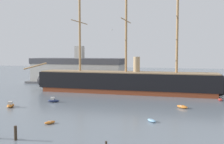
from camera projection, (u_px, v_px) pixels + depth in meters
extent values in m
cube|color=brown|center=(126.00, 91.00, 84.05)|extent=(54.16, 8.15, 1.41)
cube|color=black|center=(126.00, 81.00, 83.81)|extent=(56.42, 8.49, 5.04)
ellipsoid|color=black|center=(52.00, 81.00, 90.69)|extent=(10.16, 7.62, 6.45)
ellipsoid|color=black|center=(213.00, 85.00, 77.04)|extent=(10.16, 7.62, 6.45)
cube|color=#9E7F5B|center=(126.00, 72.00, 83.62)|extent=(55.29, 7.81, 0.30)
cylinder|color=#A37A4C|center=(80.00, 32.00, 86.77)|extent=(0.71, 0.71, 26.19)
cylinder|color=#A37A4C|center=(80.00, 22.00, 86.54)|extent=(0.29, 13.54, 0.28)
cylinder|color=#A37A4C|center=(126.00, 31.00, 82.68)|extent=(0.71, 0.71, 26.19)
cylinder|color=#A37A4C|center=(126.00, 21.00, 82.45)|extent=(0.29, 13.54, 0.28)
cylinder|color=#A37A4C|center=(177.00, 30.00, 78.60)|extent=(0.71, 0.71, 26.19)
cylinder|color=#A37A4C|center=(177.00, 19.00, 78.37)|extent=(0.29, 13.54, 0.28)
cylinder|color=#A37A4C|center=(35.00, 66.00, 92.01)|extent=(8.92, 0.51, 2.68)
cylinder|color=tan|center=(137.00, 65.00, 82.56)|extent=(2.01, 2.01, 5.04)
ellipsoid|color=orange|center=(50.00, 122.00, 47.57)|extent=(1.89, 2.28, 0.50)
cube|color=#B2ADA3|center=(50.00, 121.00, 47.55)|extent=(0.77, 0.58, 0.08)
ellipsoid|color=orange|center=(11.00, 105.00, 62.09)|extent=(2.44, 3.59, 0.77)
cube|color=beige|center=(10.00, 103.00, 61.82)|extent=(1.19, 1.26, 0.77)
ellipsoid|color=#7FB2D6|center=(152.00, 120.00, 48.85)|extent=(2.22, 2.25, 0.52)
cube|color=#B2ADA3|center=(152.00, 119.00, 48.83)|extent=(0.73, 0.71, 0.08)
ellipsoid|color=#1E284C|center=(53.00, 101.00, 68.39)|extent=(3.22, 1.74, 0.71)
cube|color=beige|center=(53.00, 99.00, 68.38)|extent=(1.05, 0.96, 0.71)
ellipsoid|color=orange|center=(182.00, 107.00, 60.92)|extent=(3.06, 2.82, 0.69)
cube|color=beige|center=(182.00, 106.00, 60.91)|extent=(0.89, 1.00, 0.11)
ellipsoid|color=#B22D28|center=(220.00, 100.00, 70.50)|extent=(1.32, 2.61, 0.60)
cube|color=#B2ADA3|center=(220.00, 99.00, 70.48)|extent=(0.95, 0.31, 0.09)
cylinder|color=#382B1E|center=(16.00, 133.00, 38.57)|extent=(0.43, 0.43, 2.10)
cube|color=#565659|center=(78.00, 82.00, 111.96)|extent=(41.87, 15.04, 0.80)
cube|color=#BCB7AD|center=(78.00, 72.00, 111.67)|extent=(38.07, 12.54, 7.34)
cube|color=#47474C|center=(78.00, 61.00, 111.32)|extent=(38.83, 12.79, 2.26)
cube|color=#BCB7AD|center=(80.00, 52.00, 110.88)|extent=(3.20, 3.20, 5.09)
ellipsoid|color=silver|center=(112.00, 30.00, 61.51)|extent=(0.33, 0.26, 0.11)
sphere|color=silver|center=(111.00, 30.00, 61.45)|extent=(0.09, 0.09, 0.09)
cube|color=#ADA89E|center=(112.00, 30.00, 61.16)|extent=(0.44, 0.59, 0.13)
cube|color=#ADA89E|center=(111.00, 30.00, 61.87)|extent=(0.44, 0.59, 0.13)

